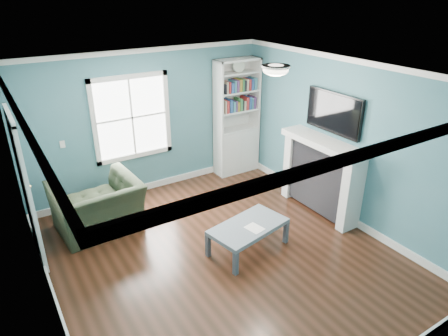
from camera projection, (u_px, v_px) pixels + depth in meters
floor at (222, 255)px, 5.77m from camera, size 5.00×5.00×0.00m
room_walls at (221, 154)px, 5.11m from camera, size 5.00×5.00×5.00m
trim at (222, 178)px, 5.26m from camera, size 4.50×5.00×2.60m
window at (132, 118)px, 6.94m from camera, size 1.40×0.06×1.50m
bookshelf at (236, 129)px, 8.01m from camera, size 0.90×0.35×2.31m
fireplace at (321, 177)px, 6.66m from camera, size 0.44×1.58×1.30m
tv at (334, 113)px, 6.26m from camera, size 0.06×1.10×0.65m
door at (25, 189)px, 5.33m from camera, size 0.12×0.98×2.17m
ceiling_fixture at (276, 69)px, 5.22m from camera, size 0.38×0.38×0.15m
light_switch at (62, 144)px, 6.46m from camera, size 0.08×0.01×0.12m
recliner at (96, 199)px, 6.16m from camera, size 1.31×0.90×1.10m
coffee_table at (248, 228)px, 5.76m from camera, size 1.23×0.83×0.41m
paper_sheet at (254, 228)px, 5.66m from camera, size 0.24×0.28×0.00m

